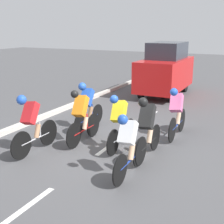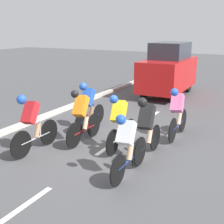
{
  "view_description": "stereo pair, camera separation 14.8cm",
  "coord_description": "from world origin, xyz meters",
  "px_view_note": "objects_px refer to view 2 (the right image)",
  "views": [
    {
      "loc": [
        -3.5,
        7.05,
        3.07
      ],
      "look_at": [
        -0.08,
        0.16,
        0.95
      ],
      "focal_mm": 50.0,
      "sensor_mm": 36.0,
      "label": 1
    },
    {
      "loc": [
        -3.63,
        6.99,
        3.07
      ],
      "look_at": [
        -0.08,
        0.16,
        0.95
      ],
      "focal_mm": 50.0,
      "sensor_mm": 36.0,
      "label": 2
    }
  ],
  "objects_px": {
    "cyclist_yellow": "(120,121)",
    "cyclist_pink": "(177,112)",
    "cyclist_white": "(127,144)",
    "support_car": "(168,70)",
    "cyclist_black": "(147,126)",
    "cyclist_red": "(32,121)",
    "cyclist_blue": "(88,104)",
    "cyclist_orange": "(82,115)"
  },
  "relations": [
    {
      "from": "cyclist_yellow",
      "to": "cyclist_pink",
      "type": "bearing_deg",
      "value": -124.1
    },
    {
      "from": "cyclist_white",
      "to": "support_car",
      "type": "xyz_separation_m",
      "value": [
        1.74,
        -8.22,
        0.43
      ]
    },
    {
      "from": "cyclist_black",
      "to": "cyclist_yellow",
      "type": "xyz_separation_m",
      "value": [
        0.81,
        -0.21,
        -0.04
      ]
    },
    {
      "from": "cyclist_white",
      "to": "cyclist_red",
      "type": "height_order",
      "value": "cyclist_red"
    },
    {
      "from": "cyclist_blue",
      "to": "support_car",
      "type": "height_order",
      "value": "support_car"
    },
    {
      "from": "cyclist_pink",
      "to": "cyclist_blue",
      "type": "height_order",
      "value": "cyclist_blue"
    },
    {
      "from": "cyclist_black",
      "to": "cyclist_blue",
      "type": "height_order",
      "value": "cyclist_black"
    },
    {
      "from": "cyclist_blue",
      "to": "cyclist_white",
      "type": "distance_m",
      "value": 3.34
    },
    {
      "from": "cyclist_pink",
      "to": "support_car",
      "type": "xyz_separation_m",
      "value": [
        1.98,
        -5.38,
        0.41
      ]
    },
    {
      "from": "cyclist_blue",
      "to": "cyclist_white",
      "type": "height_order",
      "value": "cyclist_blue"
    },
    {
      "from": "cyclist_blue",
      "to": "cyclist_yellow",
      "type": "bearing_deg",
      "value": 146.4
    },
    {
      "from": "cyclist_yellow",
      "to": "cyclist_orange",
      "type": "height_order",
      "value": "cyclist_orange"
    },
    {
      "from": "cyclist_red",
      "to": "support_car",
      "type": "bearing_deg",
      "value": -96.43
    },
    {
      "from": "cyclist_yellow",
      "to": "cyclist_white",
      "type": "bearing_deg",
      "value": 121.61
    },
    {
      "from": "cyclist_red",
      "to": "cyclist_yellow",
      "type": "bearing_deg",
      "value": -147.69
    },
    {
      "from": "cyclist_blue",
      "to": "support_car",
      "type": "relative_size",
      "value": 0.44
    },
    {
      "from": "cyclist_yellow",
      "to": "cyclist_blue",
      "type": "xyz_separation_m",
      "value": [
        1.58,
        -1.05,
        0.03
      ]
    },
    {
      "from": "cyclist_black",
      "to": "cyclist_orange",
      "type": "height_order",
      "value": "cyclist_black"
    },
    {
      "from": "cyclist_orange",
      "to": "cyclist_blue",
      "type": "distance_m",
      "value": 1.18
    },
    {
      "from": "cyclist_orange",
      "to": "cyclist_white",
      "type": "relative_size",
      "value": 1.02
    },
    {
      "from": "cyclist_black",
      "to": "cyclist_orange",
      "type": "distance_m",
      "value": 1.93
    },
    {
      "from": "cyclist_pink",
      "to": "cyclist_yellow",
      "type": "distance_m",
      "value": 1.86
    },
    {
      "from": "cyclist_black",
      "to": "cyclist_pink",
      "type": "bearing_deg",
      "value": -97.6
    },
    {
      "from": "support_car",
      "to": "cyclist_black",
      "type": "bearing_deg",
      "value": 103.75
    },
    {
      "from": "cyclist_black",
      "to": "support_car",
      "type": "height_order",
      "value": "support_car"
    },
    {
      "from": "cyclist_black",
      "to": "cyclist_white",
      "type": "relative_size",
      "value": 1.02
    },
    {
      "from": "cyclist_blue",
      "to": "cyclist_orange",
      "type": "bearing_deg",
      "value": 113.4
    },
    {
      "from": "cyclist_white",
      "to": "cyclist_red",
      "type": "relative_size",
      "value": 0.95
    },
    {
      "from": "cyclist_blue",
      "to": "support_car",
      "type": "distance_m",
      "value": 5.92
    },
    {
      "from": "support_car",
      "to": "cyclist_yellow",
      "type": "bearing_deg",
      "value": 97.7
    },
    {
      "from": "cyclist_red",
      "to": "cyclist_orange",
      "type": "bearing_deg",
      "value": -122.92
    },
    {
      "from": "cyclist_black",
      "to": "support_car",
      "type": "bearing_deg",
      "value": -76.25
    },
    {
      "from": "cyclist_yellow",
      "to": "cyclist_white",
      "type": "relative_size",
      "value": 1.01
    },
    {
      "from": "cyclist_pink",
      "to": "cyclist_blue",
      "type": "relative_size",
      "value": 1.03
    },
    {
      "from": "cyclist_pink",
      "to": "cyclist_white",
      "type": "bearing_deg",
      "value": 85.07
    },
    {
      "from": "cyclist_blue",
      "to": "cyclist_red",
      "type": "distance_m",
      "value": 2.24
    },
    {
      "from": "cyclist_pink",
      "to": "support_car",
      "type": "bearing_deg",
      "value": -69.8
    },
    {
      "from": "support_car",
      "to": "cyclist_blue",
      "type": "bearing_deg",
      "value": 83.75
    },
    {
      "from": "cyclist_pink",
      "to": "cyclist_black",
      "type": "bearing_deg",
      "value": 82.4
    },
    {
      "from": "cyclist_blue",
      "to": "support_car",
      "type": "bearing_deg",
      "value": -96.25
    },
    {
      "from": "cyclist_pink",
      "to": "cyclist_blue",
      "type": "bearing_deg",
      "value": 10.64
    },
    {
      "from": "cyclist_black",
      "to": "cyclist_blue",
      "type": "distance_m",
      "value": 2.7
    }
  ]
}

